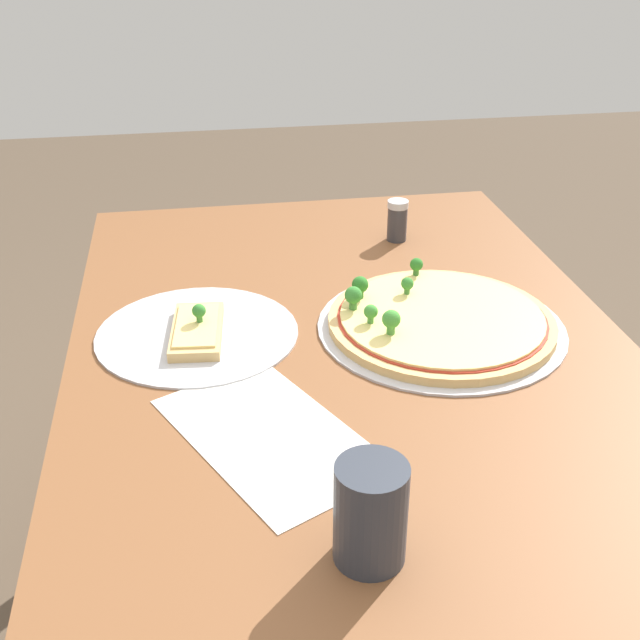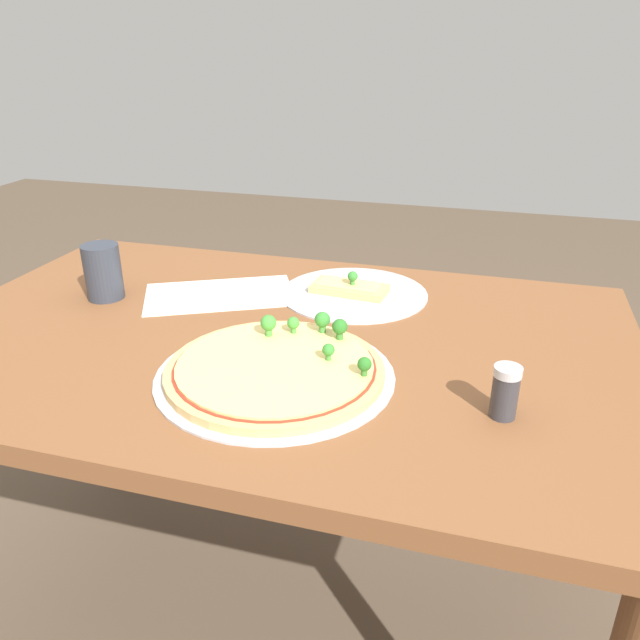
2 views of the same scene
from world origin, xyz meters
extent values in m
cube|color=brown|center=(0.00, 0.00, 0.73)|extent=(1.32, 0.85, 0.04)
cylinder|color=brown|center=(-0.60, -0.36, 0.35)|extent=(0.06, 0.06, 0.71)
cylinder|color=brown|center=(-0.60, 0.36, 0.35)|extent=(0.06, 0.06, 0.71)
cylinder|color=#B7B7BC|center=(-0.06, 0.15, 0.75)|extent=(0.39, 0.39, 0.00)
cylinder|color=tan|center=(-0.06, 0.15, 0.76)|extent=(0.35, 0.35, 0.01)
cylinder|color=#A82D1E|center=(-0.06, 0.15, 0.76)|extent=(0.33, 0.33, 0.00)
cylinder|color=#EACC75|center=(-0.06, 0.15, 0.77)|extent=(0.32, 0.32, 0.00)
sphere|color=#286B23|center=(-0.14, 0.03, 0.79)|extent=(0.03, 0.03, 0.03)
cylinder|color=#37742D|center=(-0.14, 0.03, 0.77)|extent=(0.01, 0.01, 0.01)
sphere|color=#3D8933|center=(-0.05, 0.03, 0.79)|extent=(0.02, 0.02, 0.02)
cylinder|color=#488E3A|center=(-0.05, 0.03, 0.77)|extent=(0.01, 0.01, 0.01)
sphere|color=#337A2D|center=(-0.10, 0.01, 0.79)|extent=(0.03, 0.03, 0.03)
cylinder|color=#3F8136|center=(-0.10, 0.01, 0.77)|extent=(0.01, 0.01, 0.01)
sphere|color=#337A2D|center=(-0.14, 0.11, 0.79)|extent=(0.02, 0.02, 0.02)
cylinder|color=#3F8136|center=(-0.14, 0.11, 0.77)|extent=(0.01, 0.01, 0.01)
sphere|color=#3D8933|center=(-0.02, 0.05, 0.79)|extent=(0.03, 0.03, 0.03)
cylinder|color=#488E3A|center=(-0.02, 0.05, 0.77)|extent=(0.01, 0.01, 0.01)
sphere|color=#286B23|center=(-0.21, 0.15, 0.79)|extent=(0.02, 0.02, 0.02)
cylinder|color=#37742D|center=(-0.21, 0.15, 0.77)|extent=(0.01, 0.01, 0.01)
cylinder|color=#B7B7BC|center=(-0.10, -0.23, 0.75)|extent=(0.31, 0.31, 0.00)
cube|color=tan|center=(-0.09, -0.23, 0.76)|extent=(0.17, 0.09, 0.02)
cube|color=#EACC75|center=(-0.09, -0.23, 0.77)|extent=(0.14, 0.08, 0.00)
sphere|color=#337A2D|center=(-0.10, -0.23, 0.79)|extent=(0.02, 0.02, 0.02)
cylinder|color=#3F8136|center=(-0.10, -0.23, 0.77)|extent=(0.01, 0.01, 0.01)
cylinder|color=#2D333D|center=(0.39, -0.07, 0.80)|extent=(0.08, 0.08, 0.12)
cylinder|color=#333338|center=(-0.42, 0.17, 0.78)|extent=(0.04, 0.04, 0.07)
cylinder|color=#B2B2B7|center=(-0.42, 0.17, 0.82)|extent=(0.04, 0.04, 0.01)
cube|color=white|center=(0.17, -0.15, 0.74)|extent=(0.36, 0.30, 0.00)
camera|label=1|loc=(0.99, -0.22, 1.36)|focal=45.00mm
camera|label=2|loc=(-0.37, 0.97, 1.25)|focal=35.00mm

